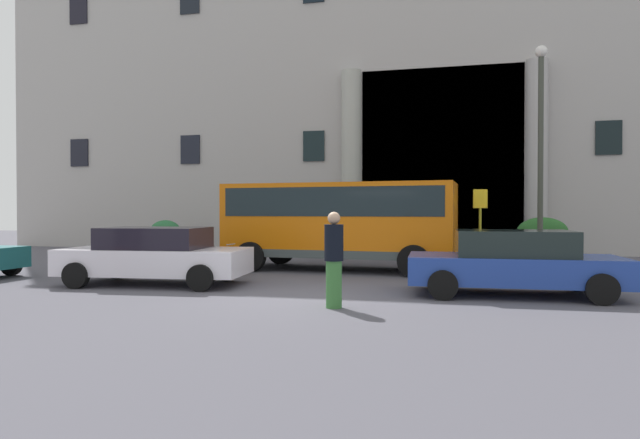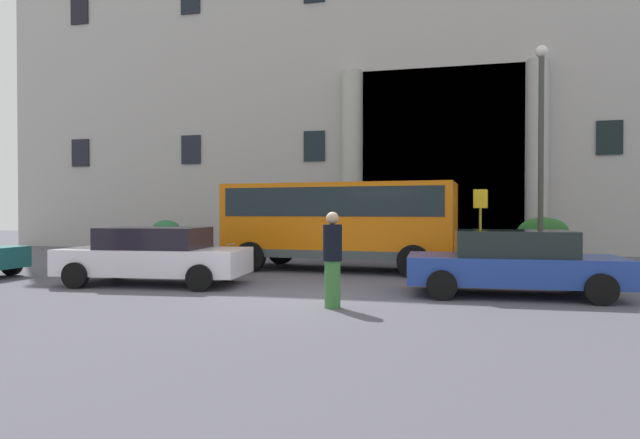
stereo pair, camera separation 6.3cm
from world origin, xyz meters
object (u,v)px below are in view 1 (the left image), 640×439
orange_minibus (340,218)px  bus_stop_sign (480,219)px  hedge_planter_entrance_right (165,237)px  pedestrian_child_trailing (334,259)px  scooter_by_planter (536,266)px  motorcycle_near_kerb (210,258)px  hedge_planter_far_west (388,241)px  parked_estate_mid (513,262)px  lamppost_plaza_centre (541,137)px  white_taxi_kerbside (155,255)px  hedge_planter_entrance_left (542,239)px

orange_minibus → bus_stop_sign: bearing=24.1°
hedge_planter_entrance_right → pedestrian_child_trailing: 15.25m
scooter_by_planter → motorcycle_near_kerb: (-8.85, 0.05, 0.01)m
orange_minibus → hedge_planter_far_west: bearing=82.4°
hedge_planter_far_west → parked_estate_mid: bearing=-67.6°
bus_stop_sign → parked_estate_mid: bus_stop_sign is taller
hedge_planter_far_west → lamppost_plaza_centre: size_ratio=0.27×
pedestrian_child_trailing → lamppost_plaza_centre: 11.28m
bus_stop_sign → motorcycle_near_kerb: (-7.70, -3.63, -1.11)m
white_taxi_kerbside → hedge_planter_entrance_right: bearing=113.4°
lamppost_plaza_centre → scooter_by_planter: bearing=-99.7°
hedge_planter_far_west → pedestrian_child_trailing: size_ratio=1.11×
hedge_planter_far_west → hedge_planter_entrance_left: hedge_planter_entrance_left is taller
orange_minibus → motorcycle_near_kerb: 4.16m
hedge_planter_entrance_left → parked_estate_mid: (-2.04, -9.15, -0.05)m
hedge_planter_entrance_right → orange_minibus: bearing=-29.7°
hedge_planter_entrance_right → hedge_planter_entrance_left: hedge_planter_entrance_left is taller
hedge_planter_far_west → white_taxi_kerbside: size_ratio=0.43×
hedge_planter_far_west → lamppost_plaza_centre: lamppost_plaza_centre is taller
hedge_planter_entrance_left → motorcycle_near_kerb: bearing=-145.2°
bus_stop_sign → white_taxi_kerbside: bearing=-143.6°
hedge_planter_entrance_right → white_taxi_kerbside: 10.63m
orange_minibus → hedge_planter_entrance_right: size_ratio=4.94×
bus_stop_sign → hedge_planter_entrance_left: (2.41, 3.41, -0.79)m
motorcycle_near_kerb → pedestrian_child_trailing: size_ratio=1.15×
hedge_planter_entrance_right → white_taxi_kerbside: (4.98, -9.39, 0.04)m
parked_estate_mid → lamppost_plaza_centre: (1.64, 7.11, 3.59)m
motorcycle_near_kerb → lamppost_plaza_centre: lamppost_plaza_centre is taller
motorcycle_near_kerb → lamppost_plaza_centre: size_ratio=0.28×
orange_minibus → scooter_by_planter: bearing=-17.3°
lamppost_plaza_centre → parked_estate_mid: bearing=-103.0°
bus_stop_sign → pedestrian_child_trailing: (-3.10, -8.10, -0.65)m
hedge_planter_entrance_left → bus_stop_sign: bearing=-125.3°
hedge_planter_far_west → scooter_by_planter: hedge_planter_far_west is taller
hedge_planter_entrance_left → hedge_planter_entrance_right: bearing=179.9°
bus_stop_sign → lamppost_plaza_centre: bearing=34.2°
white_taxi_kerbside → motorcycle_near_kerb: white_taxi_kerbside is taller
hedge_planter_entrance_right → lamppost_plaza_centre: lamppost_plaza_centre is taller
hedge_planter_far_west → motorcycle_near_kerb: 8.12m
orange_minibus → lamppost_plaza_centre: (6.29, 2.95, 2.71)m
parked_estate_mid → motorcycle_near_kerb: size_ratio=2.15×
orange_minibus → hedge_planter_entrance_left: orange_minibus is taller
hedge_planter_entrance_left → lamppost_plaza_centre: size_ratio=0.26×
orange_minibus → bus_stop_sign: orange_minibus is taller
white_taxi_kerbside → scooter_by_planter: (9.23, 2.27, -0.28)m
bus_stop_sign → hedge_planter_far_west: 4.69m
parked_estate_mid → motorcycle_near_kerb: (-8.08, 2.12, -0.26)m
pedestrian_child_trailing → lamppost_plaza_centre: bearing=-136.4°
bus_stop_sign → parked_estate_mid: (0.37, -5.74, -0.84)m
hedge_planter_entrance_right → parked_estate_mid: size_ratio=0.32×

